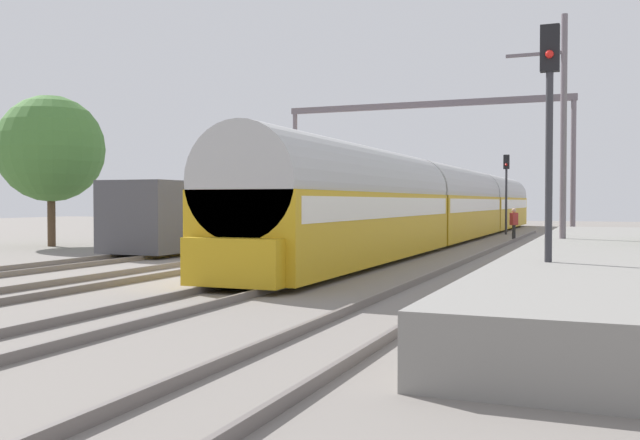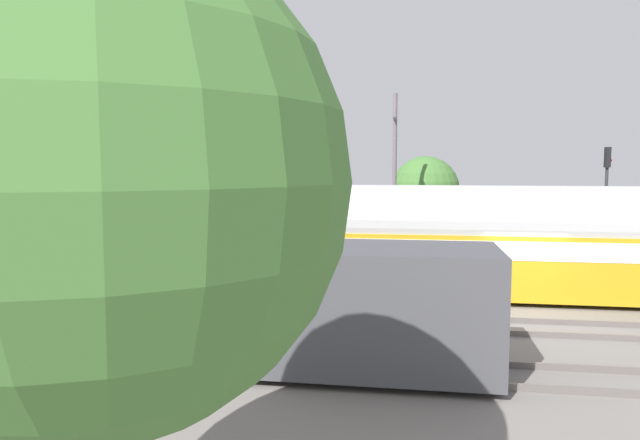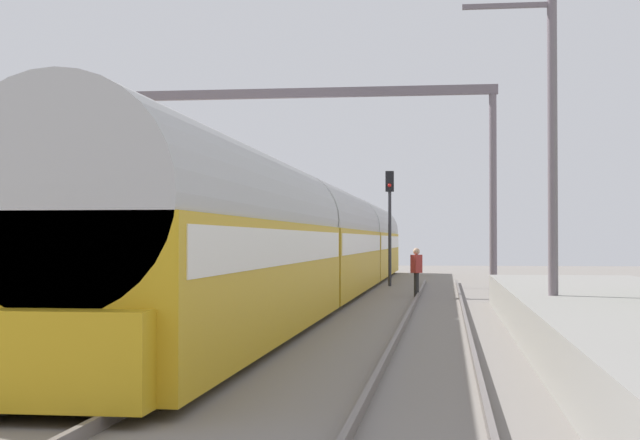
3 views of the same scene
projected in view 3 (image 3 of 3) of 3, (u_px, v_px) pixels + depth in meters
The scene contains 8 objects.
ground at pixel (58, 361), 16.04m from camera, with size 120.00×120.00×0.00m, color slate.
track_east at pixel (177, 358), 15.77m from camera, with size 1.51×60.00×0.16m.
track_far_east at pixel (430, 363), 15.24m from camera, with size 1.52×60.00×0.16m.
passenger_train at pixel (325, 241), 34.90m from camera, with size 2.93×49.20×3.82m.
person_crossing at pixel (416, 268), 34.05m from camera, with size 0.42×0.47×1.73m.
railway_signal_far at pixel (390, 212), 42.01m from camera, with size 0.36×0.30×5.02m.
catenary_gantry at pixel (279, 139), 37.22m from camera, with size 16.73×0.28×7.86m.
catenary_pole_east_mid at pixel (550, 135), 19.48m from camera, with size 1.90×0.20×8.00m.
Camera 3 is at (6.44, -15.38, 2.03)m, focal length 54.13 mm.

